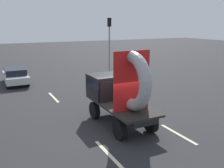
% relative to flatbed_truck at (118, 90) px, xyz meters
% --- Properties ---
extents(ground_plane, '(120.00, 120.00, 0.00)m').
position_rel_flatbed_truck_xyz_m(ground_plane, '(-0.01, -0.40, -1.82)').
color(ground_plane, '#28282B').
extents(flatbed_truck, '(2.02, 4.72, 3.94)m').
position_rel_flatbed_truck_xyz_m(flatbed_truck, '(0.00, 0.00, 0.00)').
color(flatbed_truck, black).
rests_on(flatbed_truck, ground_plane).
extents(distant_sedan, '(1.82, 4.24, 1.38)m').
position_rel_flatbed_truck_xyz_m(distant_sedan, '(-3.78, 11.70, -1.07)').
color(distant_sedan, black).
rests_on(distant_sedan, ground_plane).
extents(traffic_light, '(0.42, 0.36, 5.69)m').
position_rel_flatbed_truck_xyz_m(traffic_light, '(6.21, 13.55, 1.90)').
color(traffic_light, gray).
rests_on(traffic_light, ground_plane).
extents(lane_dash_left_near, '(0.16, 2.60, 0.01)m').
position_rel_flatbed_truck_xyz_m(lane_dash_left_near, '(-1.89, -2.75, -1.81)').
color(lane_dash_left_near, beige).
rests_on(lane_dash_left_near, ground_plane).
extents(lane_dash_left_far, '(0.16, 2.66, 0.01)m').
position_rel_flatbed_truck_xyz_m(lane_dash_left_far, '(-1.89, 6.20, -1.81)').
color(lane_dash_left_far, beige).
rests_on(lane_dash_left_far, ground_plane).
extents(lane_dash_right_near, '(0.16, 2.44, 0.01)m').
position_rel_flatbed_truck_xyz_m(lane_dash_right_near, '(1.89, -2.52, -1.81)').
color(lane_dash_right_near, beige).
rests_on(lane_dash_right_near, ground_plane).
extents(lane_dash_right_far, '(0.16, 2.08, 0.01)m').
position_rel_flatbed_truck_xyz_m(lane_dash_right_far, '(1.89, 5.44, -1.81)').
color(lane_dash_right_far, beige).
rests_on(lane_dash_right_far, ground_plane).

